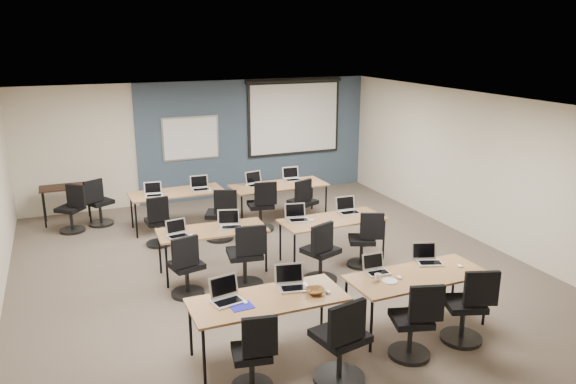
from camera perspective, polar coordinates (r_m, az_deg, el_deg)
name	(u,v)px	position (r m, az deg, el deg)	size (l,w,h in m)	color
floor	(275,271)	(9.17, -1.30, -8.05)	(8.00, 9.00, 0.02)	#6B6354
ceiling	(274,104)	(8.44, -1.41, 8.95)	(8.00, 9.00, 0.02)	white
wall_back	(203,141)	(12.90, -8.59, 5.12)	(8.00, 0.04, 2.70)	beige
wall_front	(468,326)	(5.06, 17.80, -12.80)	(8.00, 0.04, 2.70)	beige
wall_right	(480,168)	(10.76, 18.96, 2.29)	(0.04, 9.00, 2.70)	beige
blue_accent_panel	(256,138)	(13.22, -3.28, 5.53)	(5.50, 0.04, 2.70)	#3D5977
whiteboard	(191,138)	(12.75, -9.84, 5.39)	(1.28, 0.03, 0.98)	#AEB4B8
projector_screen	(294,113)	(13.41, 0.65, 8.02)	(2.40, 0.10, 1.82)	black
training_table_front_left	(268,302)	(6.68, -2.05, -11.10)	(1.84, 0.77, 0.73)	brown
training_table_front_right	(417,278)	(7.47, 13.01, -8.49)	(1.83, 0.76, 0.73)	#A2703C
training_table_mid_left	(212,232)	(8.96, -7.69, -4.08)	(1.70, 0.71, 0.73)	#A86935
training_table_mid_right	(333,222)	(9.40, 4.55, -3.01)	(1.76, 0.73, 0.73)	#A2663A
training_table_back_left	(177,194)	(11.16, -11.21, -0.20)	(1.81, 0.75, 0.73)	brown
training_table_back_right	(279,187)	(11.46, -0.94, 0.55)	(1.94, 0.81, 0.73)	#935C26
laptop_0	(226,295)	(6.62, -6.30, -10.38)	(0.36, 0.30, 0.27)	#B4B4BA
mouse_0	(245,302)	(6.57, -4.38, -11.09)	(0.06, 0.09, 0.03)	white
task_chair_0	(254,360)	(6.20, -3.48, -16.63)	(0.46, 0.46, 0.94)	black
laptop_1	(292,282)	(6.90, 0.40, -9.14)	(0.36, 0.30, 0.27)	silver
mouse_1	(328,292)	(6.81, 4.10, -10.07)	(0.06, 0.09, 0.03)	white
task_chair_1	(341,348)	(6.32, 5.44, -15.45)	(0.58, 0.58, 1.05)	black
laptop_2	(376,268)	(7.40, 8.92, -7.64)	(0.30, 0.25, 0.23)	#B0B0B3
mouse_2	(399,277)	(7.30, 11.24, -8.50)	(0.06, 0.10, 0.03)	white
task_chair_2	(414,327)	(6.90, 12.71, -13.21)	(0.51, 0.50, 0.98)	black
laptop_3	(427,258)	(7.84, 13.97, -6.52)	(0.33, 0.28, 0.25)	#A5A6B3
mouse_3	(460,266)	(7.83, 17.07, -7.19)	(0.06, 0.10, 0.04)	white
task_chair_3	(467,312)	(7.39, 17.75, -11.50)	(0.54, 0.52, 1.00)	black
laptop_4	(177,232)	(8.73, -11.19, -4.02)	(0.32, 0.27, 0.24)	silver
mouse_4	(191,235)	(8.69, -9.81, -4.37)	(0.06, 0.10, 0.04)	white
task_chair_4	(187,271)	(8.31, -10.27, -7.91)	(0.49, 0.49, 0.97)	black
laptop_5	(230,223)	(9.00, -5.89, -3.15)	(0.35, 0.30, 0.26)	#B0B0B0
mouse_5	(251,228)	(8.93, -3.73, -3.63)	(0.06, 0.09, 0.03)	white
task_chair_5	(246,261)	(8.46, -4.25, -7.02)	(0.56, 0.56, 1.04)	black
laptop_6	(297,216)	(9.29, 0.94, -2.46)	(0.35, 0.29, 0.26)	#BDBDBD
mouse_6	(312,220)	(9.27, 2.42, -2.85)	(0.06, 0.10, 0.04)	white
task_chair_6	(321,257)	(8.63, 3.36, -6.64)	(0.55, 0.53, 1.01)	black
laptop_7	(348,209)	(9.72, 6.09, -1.71)	(0.35, 0.30, 0.27)	#AAAAAA
mouse_7	(363,215)	(9.58, 7.59, -2.37)	(0.06, 0.09, 0.03)	white
task_chair_7	(364,244)	(9.29, 7.75, -5.26)	(0.50, 0.47, 0.95)	black
laptop_8	(154,192)	(10.97, -13.48, -0.04)	(0.33, 0.28, 0.25)	silver
mouse_8	(162,196)	(10.89, -12.69, -0.38)	(0.06, 0.09, 0.03)	white
task_chair_8	(158,225)	(10.34, -13.04, -3.32)	(0.46, 0.46, 0.95)	black
laptop_9	(200,186)	(11.22, -8.90, 0.58)	(0.35, 0.30, 0.27)	#ADADB9
mouse_9	(210,191)	(11.09, -7.96, 0.15)	(0.05, 0.09, 0.03)	white
task_chair_9	(221,219)	(10.43, -6.85, -2.73)	(0.54, 0.51, 0.99)	black
laptop_10	(255,182)	(11.42, -3.38, 1.03)	(0.36, 0.30, 0.27)	#ADADAD
mouse_10	(264,185)	(11.37, -2.46, 0.69)	(0.06, 0.10, 0.03)	white
task_chair_10	(262,210)	(10.86, -2.67, -1.85)	(0.53, 0.53, 1.01)	black
laptop_11	(292,177)	(11.81, 0.42, 1.54)	(0.35, 0.30, 0.26)	silver
mouse_11	(308,180)	(11.80, 2.03, 1.26)	(0.06, 0.10, 0.04)	white
task_chair_11	(303,207)	(11.06, 1.52, -1.53)	(0.55, 0.52, 1.00)	black
blue_mousepad	(241,306)	(6.50, -4.76, -11.49)	(0.26, 0.22, 0.01)	#1B1B9E
snack_bowl	(315,291)	(6.78, 2.77, -10.02)	(0.23, 0.23, 0.06)	brown
snack_plate	(390,281)	(7.19, 10.30, -8.89)	(0.19, 0.19, 0.01)	white
coffee_cup	(378,277)	(7.16, 9.12, -8.56)	(0.08, 0.08, 0.07)	silver
utility_table	(65,191)	(12.13, -21.70, 0.14)	(0.96, 0.54, 0.75)	#371C12
spare_chair_a	(99,206)	(11.75, -18.69, -1.38)	(0.54, 0.49, 0.97)	black
spare_chair_b	(72,212)	(11.54, -21.05, -1.95)	(0.56, 0.48, 0.97)	black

